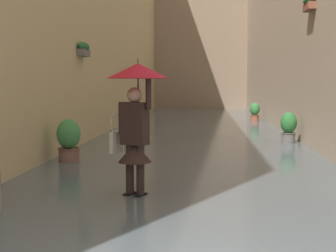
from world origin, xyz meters
The scene contains 8 objects.
ground_plane centered at (0.00, -14.52, 0.00)m, with size 72.58×72.58×0.00m, color gray.
flood_water centered at (0.00, -14.52, 0.04)m, with size 6.84×35.03×0.08m, color #515B60.
building_facade_far centered at (0.00, -29.93, 5.15)m, with size 9.64×1.80×10.31m, color gray.
person_wading centered at (0.68, -4.38, 1.41)m, with size 0.92×0.92×2.09m.
potted_plant_mid_right centered at (2.62, -19.15, 0.49)m, with size 0.53×0.53×0.88m.
potted_plant_far_right centered at (2.55, -7.29, 0.52)m, with size 0.50×0.50×0.98m.
potted_plant_mid_left centered at (-2.53, -18.81, 0.47)m, with size 0.43×0.43×0.88m.
potted_plant_near_left centered at (-2.65, -10.92, 0.50)m, with size 0.45×0.45×0.93m.
Camera 1 is at (-0.32, 2.52, 1.72)m, focal length 51.05 mm.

